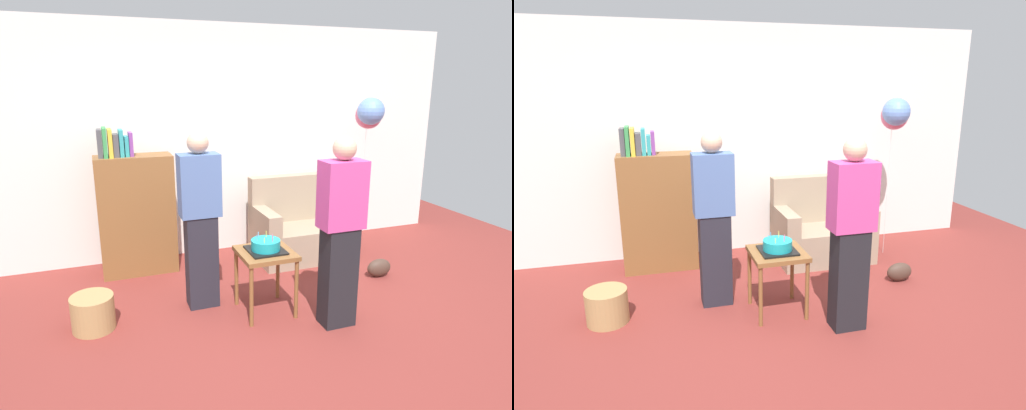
{
  "view_description": "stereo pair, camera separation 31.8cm",
  "coord_description": "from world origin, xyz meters",
  "views": [
    {
      "loc": [
        -1.48,
        -3.13,
        2.03
      ],
      "look_at": [
        -0.12,
        0.56,
        0.95
      ],
      "focal_mm": 31.16,
      "sensor_mm": 36.0,
      "label": 1
    },
    {
      "loc": [
        -1.17,
        -3.23,
        2.03
      ],
      "look_at": [
        -0.12,
        0.56,
        0.95
      ],
      "focal_mm": 31.16,
      "sensor_mm": 36.0,
      "label": 2
    }
  ],
  "objects": [
    {
      "name": "couch",
      "position": [
        0.76,
        1.46,
        0.34
      ],
      "size": [
        1.1,
        0.7,
        0.96
      ],
      "color": "gray",
      "rests_on": "ground_plane"
    },
    {
      "name": "wall_back",
      "position": [
        0.0,
        2.05,
        1.35
      ],
      "size": [
        6.0,
        0.1,
        2.7
      ],
      "primitive_type": "cube",
      "color": "silver",
      "rests_on": "ground_plane"
    },
    {
      "name": "birthday_cake",
      "position": [
        -0.12,
        0.31,
        0.64
      ],
      "size": [
        0.32,
        0.32,
        0.17
      ],
      "color": "black",
      "rests_on": "side_table"
    },
    {
      "name": "person_holding_cake",
      "position": [
        0.38,
        -0.1,
        0.83
      ],
      "size": [
        0.36,
        0.22,
        1.63
      ],
      "rotation": [
        0.0,
        0.0,
        2.94
      ],
      "color": "black",
      "rests_on": "ground_plane"
    },
    {
      "name": "bookshelf",
      "position": [
        -1.11,
        1.64,
        0.68
      ],
      "size": [
        0.8,
        0.36,
        1.6
      ],
      "color": "brown",
      "rests_on": "ground_plane"
    },
    {
      "name": "side_table",
      "position": [
        -0.12,
        0.31,
        0.5
      ],
      "size": [
        0.48,
        0.48,
        0.59
      ],
      "color": "brown",
      "rests_on": "ground_plane"
    },
    {
      "name": "ground_plane",
      "position": [
        0.0,
        0.0,
        0.0
      ],
      "size": [
        8.0,
        8.0,
        0.0
      ],
      "primitive_type": "plane",
      "color": "maroon"
    },
    {
      "name": "wicker_basket",
      "position": [
        -1.61,
        0.53,
        0.15
      ],
      "size": [
        0.36,
        0.36,
        0.3
      ],
      "primitive_type": "cylinder",
      "color": "#A88451",
      "rests_on": "ground_plane"
    },
    {
      "name": "person_blowing_candles",
      "position": [
        -0.63,
        0.64,
        0.83
      ],
      "size": [
        0.36,
        0.22,
        1.63
      ],
      "rotation": [
        0.0,
        0.0,
        -0.4
      ],
      "color": "#23232D",
      "rests_on": "ground_plane"
    },
    {
      "name": "balloon_bunch",
      "position": [
        1.59,
        1.37,
        1.69
      ],
      "size": [
        0.35,
        0.41,
        1.88
      ],
      "color": "silver",
      "rests_on": "ground_plane"
    },
    {
      "name": "handbag",
      "position": [
        1.31,
        0.59,
        0.1
      ],
      "size": [
        0.28,
        0.14,
        0.2
      ],
      "primitive_type": "ellipsoid",
      "color": "#473328",
      "rests_on": "ground_plane"
    }
  ]
}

